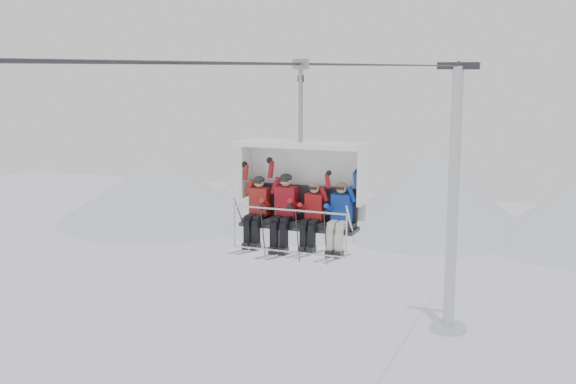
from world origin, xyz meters
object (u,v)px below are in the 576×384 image
at_px(chairlift_carrier, 303,184).
at_px(skier_far_left, 258,208).
at_px(skier_far_right, 340,215).
at_px(skier_center_right, 313,214).
at_px(lift_tower_right, 452,220).
at_px(skier_center_left, 285,208).

height_order(chairlift_carrier, skier_far_left, chairlift_carrier).
bearing_deg(skier_far_left, skier_far_right, -0.09).
xyz_separation_m(chairlift_carrier, skier_center_right, (0.35, -0.33, -0.57)).
relative_size(skier_center_right, skier_far_right, 1.00).
bearing_deg(skier_far_right, lift_tower_right, 92.54).
distance_m(chairlift_carrier, skier_far_right, 1.14).
bearing_deg(chairlift_carrier, skier_center_left, -133.77).
xyz_separation_m(skier_far_left, skier_center_right, (1.28, -0.01, -0.03)).
height_order(chairlift_carrier, skier_center_left, chairlift_carrier).
bearing_deg(skier_far_right, chairlift_carrier, 161.41).
relative_size(lift_tower_right, skier_far_left, 7.99).
height_order(skier_center_left, skier_center_right, skier_center_left).
distance_m(skier_far_left, skier_far_right, 1.88).
height_order(lift_tower_right, skier_center_left, lift_tower_right).
bearing_deg(skier_center_left, skier_far_right, -0.60).
height_order(chairlift_carrier, skier_center_right, chairlift_carrier).
bearing_deg(skier_center_left, lift_tower_right, 89.22).
bearing_deg(skier_far_left, chairlift_carrier, 18.88).
height_order(skier_far_left, skier_far_right, skier_far_left).
bearing_deg(chairlift_carrier, lift_tower_right, 90.00).
distance_m(lift_tower_right, skier_center_left, 21.92).
height_order(lift_tower_right, skier_far_right, lift_tower_right).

